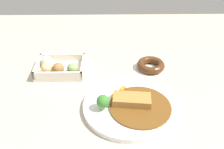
# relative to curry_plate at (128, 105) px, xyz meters

# --- Properties ---
(ground_plane) EXTENTS (1.60, 1.60, 0.00)m
(ground_plane) POSITION_rel_curry_plate_xyz_m (-0.06, 0.01, -0.01)
(ground_plane) COLOR #B2A893
(curry_plate) EXTENTS (0.29, 0.29, 0.07)m
(curry_plate) POSITION_rel_curry_plate_xyz_m (0.00, 0.00, 0.00)
(curry_plate) COLOR white
(curry_plate) RESTS_ON ground_plane
(donut_box) EXTENTS (0.18, 0.14, 0.06)m
(donut_box) POSITION_rel_curry_plate_xyz_m (-0.25, 0.21, 0.01)
(donut_box) COLOR beige
(donut_box) RESTS_ON ground_plane
(chocolate_ring_donut) EXTENTS (0.14, 0.14, 0.03)m
(chocolate_ring_donut) POSITION_rel_curry_plate_xyz_m (0.10, 0.23, 0.00)
(chocolate_ring_donut) COLOR white
(chocolate_ring_donut) RESTS_ON ground_plane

